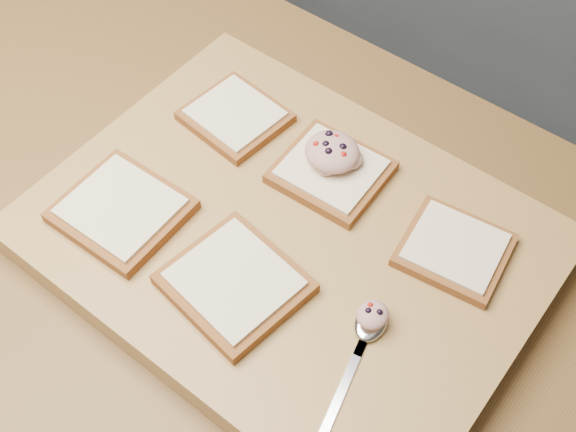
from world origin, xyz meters
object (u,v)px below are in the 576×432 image
bread_far_center (331,171)px  spoon (367,331)px  cutting_board (288,240)px  tuna_salad_dollop (332,152)px

bread_far_center → spoon: bread_far_center is taller
bread_far_center → spoon: size_ratio=0.78×
cutting_board → tuna_salad_dollop: size_ratio=8.44×
tuna_salad_dollop → spoon: bearing=-44.4°
bread_far_center → tuna_salad_dollop: bearing=126.5°
bread_far_center → spoon: bearing=-44.0°
bread_far_center → tuna_salad_dollop: (-0.01, 0.01, 0.02)m
bread_far_center → spoon: (0.15, -0.14, -0.00)m
tuna_salad_dollop → cutting_board: bearing=-82.5°
cutting_board → bread_far_center: bread_far_center is taller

